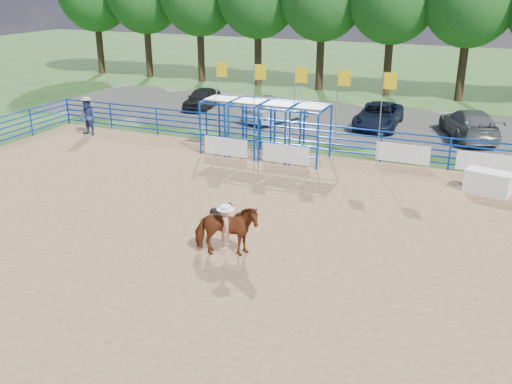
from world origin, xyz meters
TOP-DOWN VIEW (x-y plane):
  - ground at (0.00, 0.00)m, footprint 120.00×120.00m
  - arena_dirt at (0.00, 0.00)m, footprint 30.00×20.00m
  - gravel_strip at (0.00, 17.00)m, footprint 40.00×10.00m
  - announcer_table at (7.71, 7.62)m, footprint 1.83×1.15m
  - horse_and_rider at (0.70, -1.28)m, footprint 2.16×1.53m
  - calf at (-0.60, 0.97)m, footprint 0.72×0.66m
  - spectator_cowboy at (-12.31, 8.46)m, footprint 1.06×0.88m
  - car_a at (-9.96, 16.77)m, footprint 2.06×4.03m
  - car_b at (-4.19, 15.43)m, footprint 2.97×4.78m
  - car_c at (1.53, 16.34)m, footprint 2.41×4.95m
  - car_d at (6.38, 15.97)m, footprint 3.79×5.67m
  - perimeter_fence at (0.00, 0.00)m, footprint 30.10×20.10m
  - chute_assembly at (-1.90, 8.84)m, footprint 19.32×2.41m

SIDE VIEW (x-z plane):
  - ground at x=0.00m, z-range 0.00..0.00m
  - gravel_strip at x=0.00m, z-range 0.00..0.01m
  - arena_dirt at x=0.00m, z-range 0.00..0.02m
  - calf at x=-0.60m, z-range 0.02..0.74m
  - announcer_table at x=7.71m, z-range 0.02..0.92m
  - car_a at x=-9.96m, z-range 0.01..1.32m
  - car_c at x=1.53m, z-range 0.01..1.37m
  - perimeter_fence at x=0.00m, z-range 0.00..1.50m
  - car_b at x=-4.19m, z-range 0.01..1.50m
  - car_d at x=6.38m, z-range 0.01..1.54m
  - horse_and_rider at x=0.70m, z-range -0.22..2.04m
  - spectator_cowboy at x=-12.31m, z-range 0.02..2.04m
  - chute_assembly at x=-1.90m, z-range -0.84..3.36m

